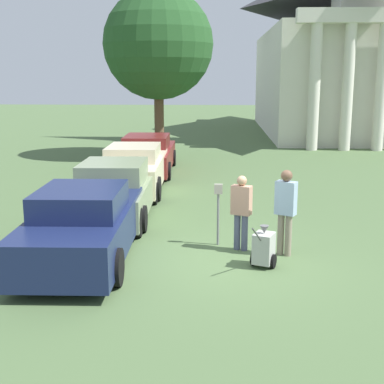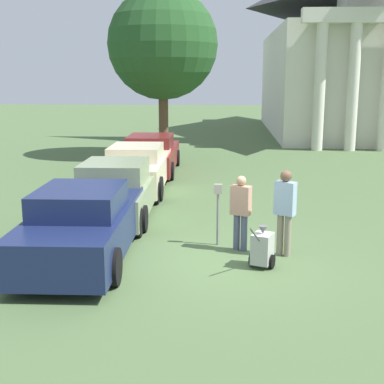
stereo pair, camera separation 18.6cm
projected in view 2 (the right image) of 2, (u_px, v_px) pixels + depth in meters
ground_plane at (220, 261)px, 10.93m from camera, size 120.00×120.00×0.00m
parked_car_navy at (83, 225)px, 10.96m from camera, size 2.08×4.86×1.51m
parked_car_sage at (116, 191)px, 14.22m from camera, size 2.06×4.66×1.51m
parked_car_cream at (137, 169)px, 17.57m from camera, size 2.05×5.06×1.50m
parked_car_maroon at (151, 155)px, 20.79m from camera, size 2.09×5.15×1.47m
parking_meter at (218, 203)px, 11.76m from camera, size 0.18×0.09×1.39m
person_worker at (241, 209)px, 11.41m from camera, size 0.47×0.37×1.64m
person_supervisor at (285, 207)px, 11.04m from camera, size 0.47×0.40×1.82m
equipment_cart at (262, 248)px, 10.49m from camera, size 0.57×0.99×1.00m
church at (337, 40)px, 34.44m from camera, size 8.36×18.90×24.08m
shade_tree at (163, 44)px, 23.98m from camera, size 4.96×4.96×7.58m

